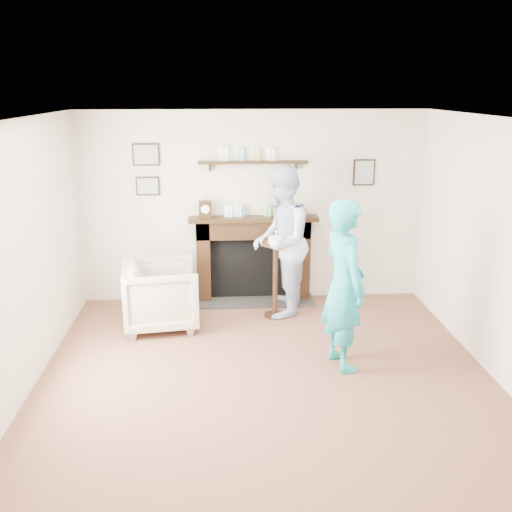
# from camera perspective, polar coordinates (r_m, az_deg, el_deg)

# --- Properties ---
(ground) EXTENTS (5.00, 5.00, 0.00)m
(ground) POSITION_cam_1_polar(r_m,az_deg,el_deg) (5.59, 1.19, -13.16)
(ground) COLOR brown
(ground) RESTS_ON ground
(room_shell) EXTENTS (4.54, 5.02, 2.52)m
(room_shell) POSITION_cam_1_polar(r_m,az_deg,el_deg) (5.66, 0.71, 4.88)
(room_shell) COLOR silver
(room_shell) RESTS_ON ground
(armchair) EXTENTS (0.97, 0.95, 0.79)m
(armchair) POSITION_cam_1_polar(r_m,az_deg,el_deg) (7.02, -9.33, -6.90)
(armchair) COLOR tan
(armchair) RESTS_ON ground
(man) EXTENTS (0.89, 1.04, 1.88)m
(man) POSITION_cam_1_polar(r_m,az_deg,el_deg) (7.32, 2.33, -5.69)
(man) COLOR silver
(man) RESTS_ON ground
(woman) EXTENTS (0.56, 0.72, 1.74)m
(woman) POSITION_cam_1_polar(r_m,az_deg,el_deg) (6.09, 8.42, -10.66)
(woman) COLOR #21BDB9
(woman) RESTS_ON ground
(pedestal_table) EXTENTS (0.34, 0.34, 1.10)m
(pedestal_table) POSITION_cam_1_polar(r_m,az_deg,el_deg) (6.98, 1.95, -0.86)
(pedestal_table) COLOR black
(pedestal_table) RESTS_ON ground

